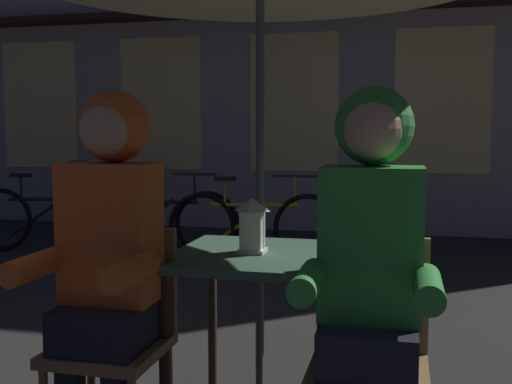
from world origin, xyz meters
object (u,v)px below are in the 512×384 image
(person_left_hooded, at_px, (108,240))
(bicycle_nearest, at_px, (49,218))
(chair_left, at_px, (117,329))
(person_right_hooded, at_px, (371,251))
(chair_right, at_px, (370,349))
(bicycle_third, at_px, (254,225))
(lantern, at_px, (252,224))
(potted_plant, at_px, (80,192))
(cafe_table, at_px, (260,276))
(bicycle_second, at_px, (157,221))

(person_left_hooded, distance_m, bicycle_nearest, 4.43)
(person_left_hooded, bearing_deg, chair_left, 90.00)
(person_left_hooded, height_order, person_right_hooded, same)
(chair_right, xyz_separation_m, bicycle_third, (-1.28, 3.57, -0.14))
(lantern, distance_m, bicycle_nearest, 4.40)
(bicycle_nearest, height_order, potted_plant, potted_plant)
(person_right_hooded, bearing_deg, potted_plant, 128.88)
(chair_right, relative_size, person_right_hooded, 0.62)
(bicycle_nearest, bearing_deg, person_right_hooded, -46.10)
(cafe_table, relative_size, chair_left, 0.85)
(person_left_hooded, bearing_deg, chair_right, 3.39)
(cafe_table, bearing_deg, chair_left, -142.45)
(cafe_table, distance_m, bicycle_second, 3.72)
(lantern, bearing_deg, chair_right, -34.80)
(cafe_table, height_order, chair_left, chair_left)
(chair_left, bearing_deg, bicycle_second, 110.35)
(bicycle_nearest, bearing_deg, bicycle_second, 2.22)
(person_left_hooded, xyz_separation_m, bicycle_third, (-0.32, 3.62, -0.50))
(bicycle_third, bearing_deg, bicycle_nearest, -179.82)
(chair_left, relative_size, person_left_hooded, 0.62)
(bicycle_third, bearing_deg, person_right_hooded, -70.50)
(potted_plant, bearing_deg, person_left_hooded, -59.46)
(chair_right, bearing_deg, lantern, 145.20)
(bicycle_second, height_order, potted_plant, potted_plant)
(lantern, xyz_separation_m, chair_right, (0.51, -0.35, -0.37))
(person_right_hooded, distance_m, bicycle_second, 4.35)
(bicycle_third, distance_m, potted_plant, 2.44)
(bicycle_second, relative_size, potted_plant, 1.82)
(cafe_table, distance_m, chair_left, 0.62)
(person_right_hooded, bearing_deg, bicycle_second, 122.10)
(person_left_hooded, xyz_separation_m, bicycle_second, (-1.34, 3.66, -0.50))
(chair_right, xyz_separation_m, person_left_hooded, (-0.96, -0.06, 0.36))
(lantern, distance_m, bicycle_second, 3.75)
(chair_right, relative_size, bicycle_third, 0.52)
(bicycle_second, xyz_separation_m, bicycle_third, (1.01, -0.04, 0.00))
(cafe_table, relative_size, person_left_hooded, 0.53)
(cafe_table, height_order, person_right_hooded, person_right_hooded)
(lantern, xyz_separation_m, person_left_hooded, (-0.45, -0.41, -0.01))
(potted_plant, bearing_deg, bicycle_second, -31.18)
(bicycle_second, bearing_deg, cafe_table, -60.69)
(person_right_hooded, xyz_separation_m, bicycle_third, (-1.28, 3.62, -0.50))
(cafe_table, bearing_deg, potted_plant, 127.68)
(person_left_hooded, height_order, bicycle_third, person_left_hooded)
(person_right_hooded, xyz_separation_m, bicycle_nearest, (-3.48, 3.62, -0.50))
(chair_right, height_order, potted_plant, potted_plant)
(chair_left, bearing_deg, chair_right, 0.00)
(chair_left, distance_m, bicycle_nearest, 4.36)
(chair_left, height_order, bicycle_second, chair_left)
(bicycle_third, relative_size, potted_plant, 1.82)
(potted_plant, bearing_deg, lantern, -52.69)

